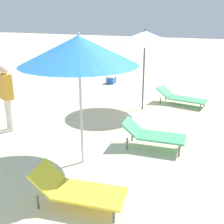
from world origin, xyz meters
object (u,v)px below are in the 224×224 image
(cooler_box, at_px, (111,80))
(umbrella_second, at_px, (79,51))
(umbrella_farthest, at_px, (145,38))
(lounger_second_shoreside, at_px, (153,134))
(lounger_second_inland, at_px, (77,189))
(person_walking_near, at_px, (6,92))
(lounger_farthest_shoreside, at_px, (181,97))

(cooler_box, bearing_deg, umbrella_second, -68.51)
(umbrella_farthest, bearing_deg, lounger_second_shoreside, -65.41)
(lounger_second_inland, xyz_separation_m, person_walking_near, (-3.21, 1.81, 0.74))
(lounger_second_shoreside, relative_size, lounger_farthest_shoreside, 0.85)
(umbrella_farthest, height_order, cooler_box, umbrella_farthest)
(umbrella_second, relative_size, lounger_second_inland, 1.69)
(lounger_second_shoreside, distance_m, umbrella_farthest, 3.33)
(cooler_box, bearing_deg, lounger_second_shoreside, -55.74)
(umbrella_farthest, height_order, person_walking_near, umbrella_farthest)
(lounger_second_inland, bearing_deg, umbrella_second, 107.07)
(lounger_second_shoreside, height_order, person_walking_near, person_walking_near)
(umbrella_farthest, bearing_deg, umbrella_second, -88.56)
(lounger_second_inland, bearing_deg, cooler_box, 101.44)
(person_walking_near, distance_m, cooler_box, 5.99)
(cooler_box, bearing_deg, lounger_second_inland, -67.43)
(person_walking_near, bearing_deg, lounger_farthest_shoreside, 160.49)
(lounger_farthest_shoreside, xyz_separation_m, person_walking_near, (-3.44, -4.12, 0.76))
(umbrella_farthest, height_order, lounger_farthest_shoreside, umbrella_farthest)
(umbrella_farthest, relative_size, lounger_farthest_shoreside, 1.47)
(umbrella_second, relative_size, person_walking_near, 1.51)
(lounger_second_shoreside, height_order, umbrella_farthest, umbrella_farthest)
(lounger_second_shoreside, height_order, lounger_second_inland, lounger_second_shoreside)
(umbrella_second, distance_m, lounger_farthest_shoreside, 5.20)
(lounger_farthest_shoreside, bearing_deg, umbrella_farthest, -127.22)
(umbrella_farthest, xyz_separation_m, cooler_box, (-2.48, 2.83, -2.04))
(lounger_second_shoreside, relative_size, umbrella_farthest, 0.58)
(lounger_farthest_shoreside, bearing_deg, person_walking_near, -123.49)
(umbrella_second, bearing_deg, lounger_second_shoreside, 49.28)
(lounger_farthest_shoreside, bearing_deg, lounger_second_inland, -85.86)
(lounger_second_inland, height_order, cooler_box, lounger_second_inland)
(lounger_second_shoreside, bearing_deg, umbrella_second, -138.75)
(lounger_farthest_shoreside, bearing_deg, lounger_second_shoreside, -80.70)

